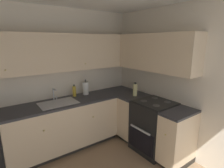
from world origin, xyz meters
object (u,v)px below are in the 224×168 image
(soap_bottle, at_px, (74,91))
(oven_range, at_px, (154,126))
(oil_bottle, at_px, (135,90))
(paper_towel_roll, at_px, (86,88))

(soap_bottle, bearing_deg, oven_range, -49.58)
(oil_bottle, bearing_deg, soap_bottle, 145.65)
(oil_bottle, bearing_deg, paper_towel_roll, 138.87)
(soap_bottle, xyz_separation_m, oil_bottle, (0.95, -0.65, 0.02))
(soap_bottle, height_order, oil_bottle, oil_bottle)
(oven_range, relative_size, soap_bottle, 4.67)
(oven_range, xyz_separation_m, soap_bottle, (-0.97, 1.13, 0.54))
(paper_towel_roll, height_order, oil_bottle, paper_towel_roll)
(soap_bottle, bearing_deg, paper_towel_roll, -5.00)
(oven_range, bearing_deg, soap_bottle, 130.42)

